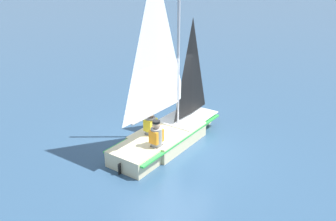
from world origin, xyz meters
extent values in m
plane|color=#2D4C6B|center=(0.00, 0.00, 0.00)|extent=(260.00, 260.00, 0.00)
cube|color=beige|center=(0.00, 0.00, 0.22)|extent=(2.39, 1.60, 0.45)
cube|color=beige|center=(1.58, -0.19, 0.22)|extent=(1.02, 0.85, 0.45)
cube|color=beige|center=(-1.58, 0.19, 0.22)|extent=(1.07, 1.25, 0.45)
cube|color=green|center=(0.00, 0.00, 0.37)|extent=(4.13, 1.83, 0.05)
cube|color=silver|center=(1.11, -0.13, 0.47)|extent=(1.97, 1.45, 0.04)
cylinder|color=#B7B7BC|center=(0.51, -0.06, 2.81)|extent=(0.08, 0.08, 4.74)
cylinder|color=#B7B7BC|center=(-0.53, 0.06, 1.18)|extent=(2.09, 0.32, 0.07)
pyramid|color=white|center=(-0.53, 0.06, 3.14)|extent=(1.98, 0.29, 3.85)
pyramid|color=black|center=(1.26, -0.15, 2.06)|extent=(1.37, 0.21, 3.02)
cube|color=black|center=(-2.10, 0.25, 0.16)|extent=(0.08, 0.04, 0.31)
cube|color=black|center=(-0.48, 0.31, 0.23)|extent=(0.31, 0.27, 0.45)
cylinder|color=gray|center=(-0.48, 0.31, 0.71)|extent=(0.33, 0.33, 0.50)
cube|color=yellow|center=(-0.48, 0.31, 0.73)|extent=(0.37, 0.30, 0.35)
sphere|color=#A87A56|center=(-0.48, 0.31, 1.05)|extent=(0.22, 0.22, 0.22)
cylinder|color=white|center=(-0.48, 0.31, 1.14)|extent=(0.23, 0.23, 0.06)
cube|color=black|center=(-1.05, -0.22, 0.23)|extent=(0.31, 0.27, 0.45)
cylinder|color=gray|center=(-1.05, -0.22, 0.71)|extent=(0.33, 0.33, 0.50)
cube|color=orange|center=(-1.05, -0.22, 0.73)|extent=(0.37, 0.30, 0.35)
sphere|color=tan|center=(-1.05, -0.22, 1.05)|extent=(0.22, 0.22, 0.22)
cylinder|color=black|center=(-1.05, -0.22, 1.14)|extent=(0.23, 0.23, 0.06)
camera|label=1|loc=(-7.75, -4.16, 4.56)|focal=35.00mm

